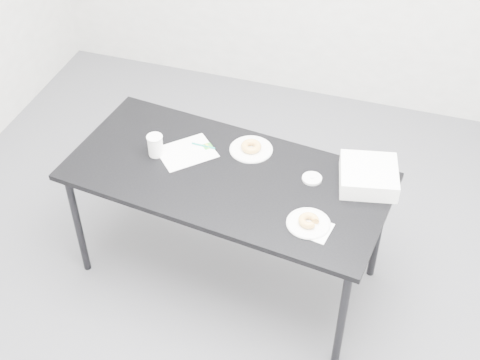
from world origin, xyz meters
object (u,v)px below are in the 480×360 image
(plate_near, at_px, (308,223))
(bakery_box, at_px, (369,176))
(donut_near, at_px, (309,220))
(plate_far, at_px, (251,149))
(scorecard, at_px, (187,152))
(pen, at_px, (203,146))
(table, at_px, (227,183))
(coffee_cup, at_px, (155,145))
(donut_far, at_px, (251,146))

(plate_near, xyz_separation_m, bakery_box, (0.22, 0.37, 0.04))
(donut_near, xyz_separation_m, plate_far, (-0.42, 0.45, -0.02))
(scorecard, height_order, donut_near, donut_near)
(pen, bearing_deg, bakery_box, 0.96)
(pen, xyz_separation_m, plate_near, (0.67, -0.39, -0.00))
(pen, relative_size, donut_near, 1.35)
(table, distance_m, coffee_cup, 0.43)
(plate_near, relative_size, coffee_cup, 1.76)
(bakery_box, bearing_deg, donut_far, 161.73)
(pen, bearing_deg, donut_near, -28.15)
(table, xyz_separation_m, donut_near, (0.48, -0.22, 0.08))
(plate_near, height_order, plate_far, plate_near)
(plate_near, height_order, donut_far, donut_far)
(coffee_cup, height_order, bakery_box, coffee_cup)
(plate_far, height_order, coffee_cup, coffee_cup)
(plate_far, height_order, bakery_box, bakery_box)
(pen, relative_size, bakery_box, 0.47)
(donut_far, relative_size, coffee_cup, 0.91)
(table, xyz_separation_m, plate_near, (0.48, -0.22, 0.06))
(coffee_cup, bearing_deg, table, -5.71)
(bakery_box, bearing_deg, pen, 166.96)
(scorecard, distance_m, donut_far, 0.34)
(donut_far, bearing_deg, table, -105.12)
(plate_far, relative_size, donut_far, 2.13)
(donut_far, distance_m, bakery_box, 0.64)
(coffee_cup, bearing_deg, plate_far, 21.68)
(plate_far, bearing_deg, donut_near, -46.80)
(plate_far, xyz_separation_m, coffee_cup, (-0.47, -0.19, 0.06))
(table, distance_m, bakery_box, 0.72)
(scorecard, xyz_separation_m, pen, (0.07, 0.07, 0.01))
(pen, bearing_deg, scorecard, -131.40)
(bakery_box, bearing_deg, plate_near, -131.85)
(pen, bearing_deg, coffee_cup, -146.11)
(plate_far, relative_size, bakery_box, 0.82)
(scorecard, relative_size, plate_near, 1.36)
(pen, distance_m, plate_far, 0.26)
(pen, height_order, plate_far, pen)
(scorecard, bearing_deg, plate_near, 21.79)
(plate_near, bearing_deg, table, 155.47)
(donut_near, distance_m, plate_far, 0.61)
(pen, distance_m, bakery_box, 0.89)
(donut_near, distance_m, donut_far, 0.61)
(pen, height_order, donut_near, donut_near)
(bakery_box, bearing_deg, donut_near, -131.85)
(table, relative_size, coffee_cup, 14.54)
(table, relative_size, plate_near, 8.26)
(scorecard, bearing_deg, coffee_cup, -112.21)
(table, relative_size, scorecard, 6.06)
(donut_near, distance_m, coffee_cup, 0.93)
(pen, height_order, plate_near, pen)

